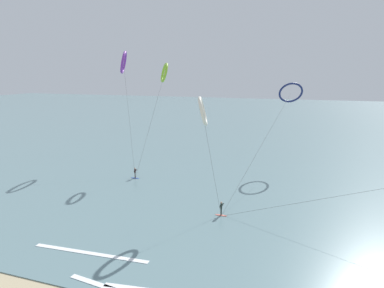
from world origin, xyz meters
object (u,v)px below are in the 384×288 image
kite_violet (124,62)px  kite_lime (164,73)px  kite_ivory (203,111)px  kite_navy (291,93)px  surfer_cobalt (135,174)px  surfer_coral (221,209)px

kite_violet → kite_lime: size_ratio=1.13×
kite_ivory → kite_lime: bearing=20.3°
kite_ivory → kite_violet: bearing=31.5°
kite_navy → kite_lime: kite_lime is taller
surfer_cobalt → kite_navy: 30.07m
surfer_coral → kite_lime: kite_lime is taller
kite_ivory → kite_lime: (-12.15, 17.19, 4.32)m
surfer_coral → kite_lime: bearing=32.1°
surfer_cobalt → kite_navy: bearing=-83.5°
kite_ivory → kite_navy: size_ratio=0.49×
kite_violet → kite_navy: (30.54, 3.87, -5.34)m
surfer_coral → kite_ivory: size_ratio=0.12×
surfer_coral → kite_violet: (-24.87, 22.41, 17.34)m
kite_ivory → kite_violet: 31.17m
kite_ivory → kite_violet: size_ratio=0.67×
surfer_coral → kite_lime: size_ratio=0.09×
kite_ivory → surfer_cobalt: bearing=43.9°
kite_violet → kite_lime: 10.87m
surfer_coral → kite_violet: size_ratio=0.08×
kite_lime → kite_navy: bearing=77.8°
surfer_cobalt → surfer_coral: (16.21, -9.48, 0.00)m
kite_ivory → kite_lime: 21.49m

